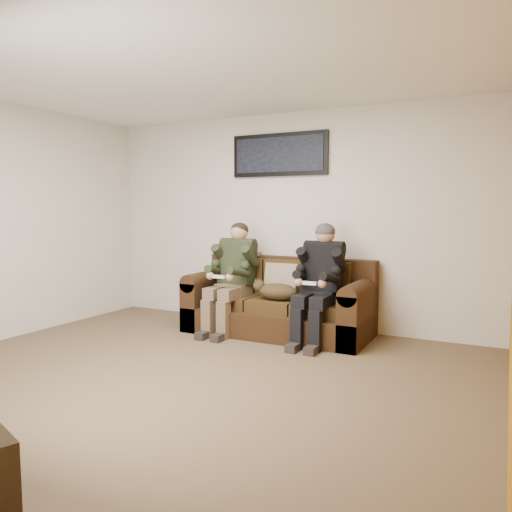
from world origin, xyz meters
The scene contains 10 objects.
floor centered at (0.00, 0.00, 0.00)m, with size 5.00×5.00×0.00m, color brown.
ceiling centered at (0.00, 0.00, 2.60)m, with size 5.00×5.00×0.00m, color silver.
wall_back centered at (0.00, 2.25, 1.30)m, with size 5.00×5.00×0.00m, color beige.
sofa centered at (0.09, 1.83, 0.33)m, with size 2.11×0.91×0.86m.
throw_pillow centered at (0.09, 1.86, 0.61)m, with size 0.40×0.11×0.38m, color #91785F.
throw_blanket centered at (-0.54, 2.09, 0.86)m, with size 0.43×0.21×0.08m, color tan.
person_left centered at (-0.45, 1.65, 0.71)m, with size 0.51×0.87×1.28m.
person_right centered at (0.64, 1.65, 0.72)m, with size 0.51×0.86×1.29m.
cat centered at (0.14, 1.61, 0.52)m, with size 0.66×0.26×0.24m.
framed_poster centered at (-0.11, 2.22, 2.10)m, with size 1.25×0.05×0.52m.
Camera 1 is at (2.45, -3.41, 1.44)m, focal length 35.00 mm.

